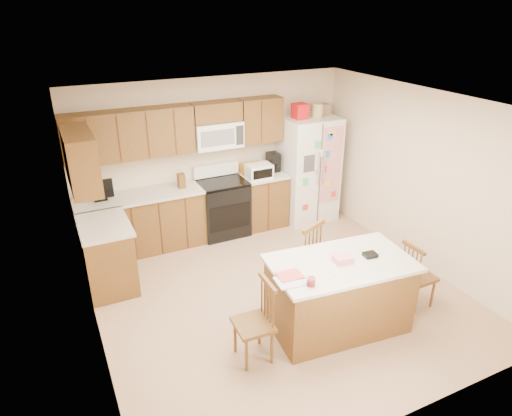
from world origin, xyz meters
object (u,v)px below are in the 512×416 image
windsor_chair_left (255,323)px  windsor_chair_back (302,260)px  refrigerator (308,168)px  windsor_chair_right (417,276)px  stove (222,206)px  island (338,294)px

windsor_chair_left → windsor_chair_back: (1.06, 0.83, 0.06)m
refrigerator → windsor_chair_right: size_ratio=2.33×
windsor_chair_left → windsor_chair_right: (2.22, -0.02, -0.03)m
stove → island: 2.83m
island → stove: bearing=96.6°
windsor_chair_right → island: bearing=176.3°
stove → windsor_chair_left: stove is taller
island → windsor_chair_left: size_ratio=1.83×
windsor_chair_left → windsor_chair_back: windsor_chair_back is taller
stove → refrigerator: refrigerator is taller
stove → island: (0.32, -2.81, -0.03)m
windsor_chair_back → windsor_chair_right: 1.44m
refrigerator → island: (-1.25, -2.75, -0.48)m
windsor_chair_left → windsor_chair_right: windsor_chair_left is taller
refrigerator → windsor_chair_left: (-2.34, -2.81, -0.48)m
stove → windsor_chair_right: 3.23m
windsor_chair_left → windsor_chair_back: 1.35m
windsor_chair_back → island: bearing=-87.2°
stove → windsor_chair_back: size_ratio=1.07×
island → windsor_chair_left: (-1.10, -0.06, -0.00)m
island → windsor_chair_back: size_ratio=1.63×
refrigerator → island: size_ratio=1.19×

